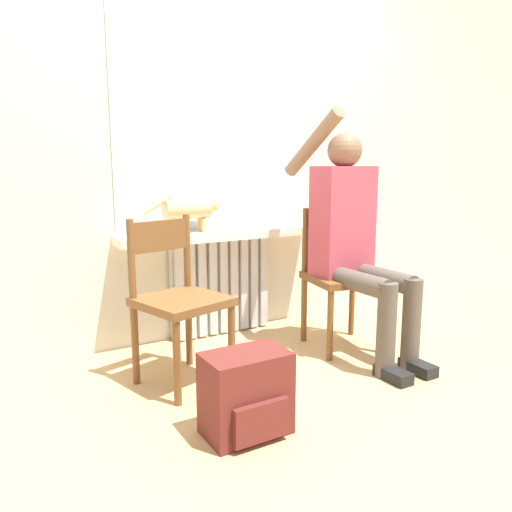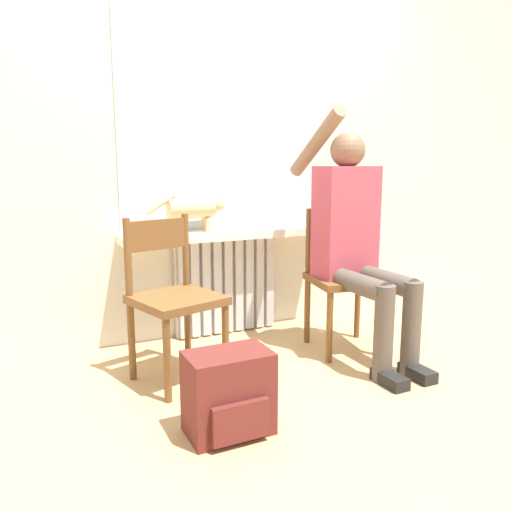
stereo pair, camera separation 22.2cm
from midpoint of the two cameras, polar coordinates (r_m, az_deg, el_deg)
The scene contains 10 objects.
ground_plane at distance 2.38m, azimuth 10.66°, elevation -16.61°, with size 12.00×12.00×0.00m, color tan.
wall_with_window at distance 3.20m, azimuth -2.13°, elevation 15.29°, with size 7.00×0.06×2.70m.
radiator at distance 3.21m, azimuth -1.45°, elevation -3.36°, with size 0.67×0.08×0.63m.
windowsill at distance 3.09m, azimuth -1.00°, elevation 2.49°, with size 1.34×0.22×0.05m.
window_glass at distance 3.17m, azimuth -1.87°, elevation 15.49°, with size 1.29×0.01×1.36m.
chair_left at distance 2.50m, azimuth -6.97°, elevation -4.54°, with size 0.48×0.48×0.82m.
chair_right at distance 2.98m, azimuth 12.03°, elevation -2.28°, with size 0.45×0.45×0.82m.
person at distance 2.84m, azimuth 13.56°, elevation 2.25°, with size 0.36×1.02×1.39m.
cat at distance 3.00m, azimuth -4.95°, elevation 5.39°, with size 0.49×0.12×0.23m.
backpack at distance 2.07m, azimuth 0.07°, elevation -15.53°, with size 0.34×0.24×0.34m.
Camera 2 is at (-1.19, -1.74, 1.06)m, focal length 35.00 mm.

